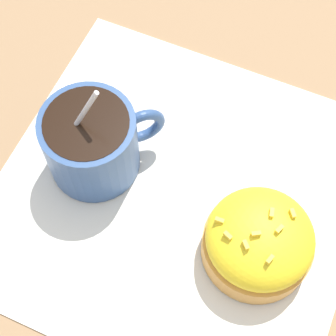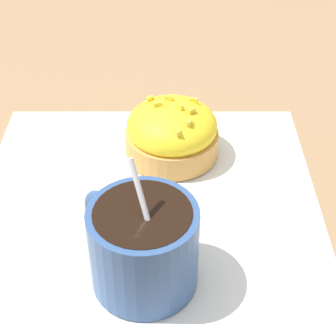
# 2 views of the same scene
# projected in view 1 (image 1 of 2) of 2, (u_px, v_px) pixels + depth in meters

# --- Properties ---
(ground_plane) EXTENTS (3.00, 3.00, 0.00)m
(ground_plane) POSITION_uv_depth(u_px,v_px,m) (178.00, 196.00, 0.49)
(ground_plane) COLOR #93704C
(paper_napkin) EXTENTS (0.33, 0.33, 0.00)m
(paper_napkin) POSITION_uv_depth(u_px,v_px,m) (178.00, 195.00, 0.48)
(paper_napkin) COLOR white
(paper_napkin) RESTS_ON ground_plane
(coffee_cup) EXTENTS (0.08, 0.09, 0.11)m
(coffee_cup) POSITION_uv_depth(u_px,v_px,m) (92.00, 141.00, 0.46)
(coffee_cup) COLOR #335184
(coffee_cup) RESTS_ON paper_napkin
(frosted_pastry) EXTENTS (0.09, 0.09, 0.06)m
(frosted_pastry) POSITION_uv_depth(u_px,v_px,m) (259.00, 241.00, 0.44)
(frosted_pastry) COLOR #D19347
(frosted_pastry) RESTS_ON paper_napkin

